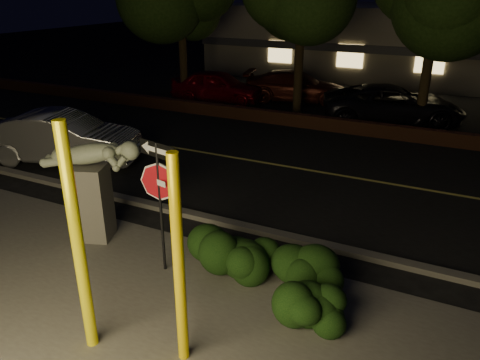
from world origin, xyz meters
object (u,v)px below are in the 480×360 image
object	(u,v)px
signpost	(159,182)
parked_car_red	(218,86)
sculpture	(92,179)
parked_car_dark	(393,105)
yellow_pole_left	(78,243)
yellow_pole_right	(179,264)
silver_sedan	(63,138)
parked_car_darkred	(296,86)

from	to	relation	value
signpost	parked_car_red	distance (m)	14.13
sculpture	parked_car_dark	bearing A→B (deg)	51.12
yellow_pole_left	parked_car_dark	distance (m)	14.94
yellow_pole_right	parked_car_dark	bearing A→B (deg)	87.90
sculpture	silver_sedan	world-z (taller)	sculpture
signpost	parked_car_dark	xyz separation A→B (m)	(2.10, 12.61, -1.08)
silver_sedan	parked_car_dark	distance (m)	12.22
yellow_pole_right	sculpture	world-z (taller)	yellow_pole_right
sculpture	parked_car_red	world-z (taller)	sculpture
sculpture	yellow_pole_right	bearing A→B (deg)	-51.96
silver_sedan	parked_car_red	world-z (taller)	silver_sedan
signpost	parked_car_darkred	distance (m)	14.86
yellow_pole_left	parked_car_dark	world-z (taller)	yellow_pole_left
sculpture	parked_car_darkred	bearing A→B (deg)	72.22
parked_car_red	parked_car_darkred	xyz separation A→B (m)	(3.21, 1.76, -0.04)
parked_car_darkred	parked_car_dark	bearing A→B (deg)	-125.71
sculpture	parked_car_darkred	size ratio (longest dim) A/B	0.46
parked_car_dark	yellow_pole_left	bearing A→B (deg)	154.25
parked_car_darkred	silver_sedan	bearing A→B (deg)	148.88
yellow_pole_left	parked_car_darkred	world-z (taller)	yellow_pole_left
sculpture	yellow_pole_left	bearing A→B (deg)	-70.38
yellow_pole_left	silver_sedan	xyz separation A→B (m)	(-6.37, 5.81, -0.99)
silver_sedan	sculpture	bearing A→B (deg)	-145.62
parked_car_dark	signpost	bearing A→B (deg)	152.24
parked_car_darkred	parked_car_red	bearing A→B (deg)	105.73
yellow_pole_left	parked_car_dark	xyz separation A→B (m)	(1.93, 14.78, -1.02)
yellow_pole_left	silver_sedan	bearing A→B (deg)	137.64
signpost	sculpture	size ratio (longest dim) A/B	1.16
signpost	parked_car_dark	size ratio (longest dim) A/B	0.48
sculpture	parked_car_red	distance (m)	13.01
yellow_pole_left	signpost	world-z (taller)	yellow_pole_left
signpost	sculpture	xyz separation A→B (m)	(-1.99, 0.40, -0.46)
parked_car_dark	yellow_pole_right	bearing A→B (deg)	159.59
yellow_pole_left	parked_car_darkred	bearing A→B (deg)	99.48
yellow_pole_right	sculpture	xyz separation A→B (m)	(-3.56, 2.19, -0.23)
sculpture	parked_car_dark	size ratio (longest dim) A/B	0.41
yellow_pole_right	parked_car_red	size ratio (longest dim) A/B	0.74
yellow_pole_right	signpost	distance (m)	2.39
yellow_pole_left	signpost	bearing A→B (deg)	94.46
yellow_pole_right	parked_car_darkred	distance (m)	16.92
signpost	parked_car_dark	world-z (taller)	signpost
signpost	parked_car_darkred	world-z (taller)	signpost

